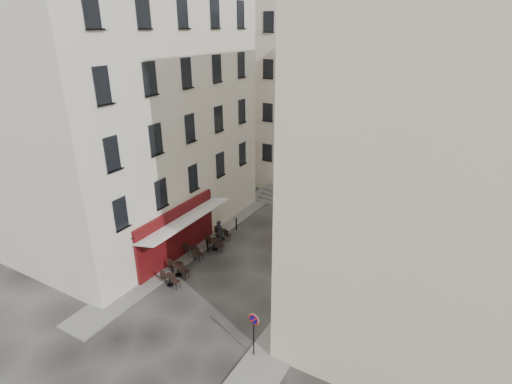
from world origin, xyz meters
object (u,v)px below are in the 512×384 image
Objects in this scene: no_parking_sign at (254,327)px; pedestrian at (219,232)px; bistro_table_a at (170,279)px; bistro_table_b at (179,268)px.

no_parking_sign is 1.34× the size of pedestrian.
pedestrian is (-7.03, 7.60, -0.78)m from no_parking_sign.
no_parking_sign is 1.87× the size of bistro_table_a.
bistro_table_a is 5.35m from pedestrian.
bistro_table_a is at bearing 93.89° from pedestrian.
no_parking_sign is 7.79m from bistro_table_b.
bistro_table_a is 0.89× the size of bistro_table_b.
no_parking_sign is 10.38m from pedestrian.
bistro_table_a is (-6.76, 2.27, -1.21)m from no_parking_sign.
pedestrian reaches higher than bistro_table_a.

